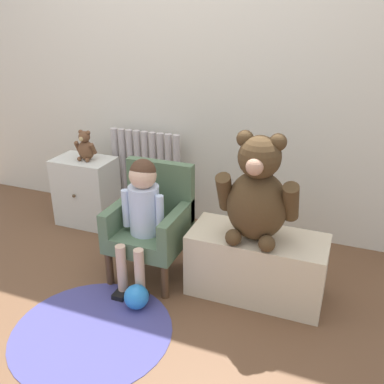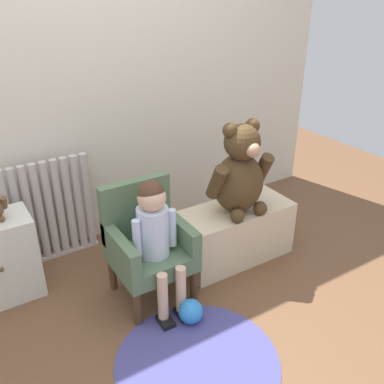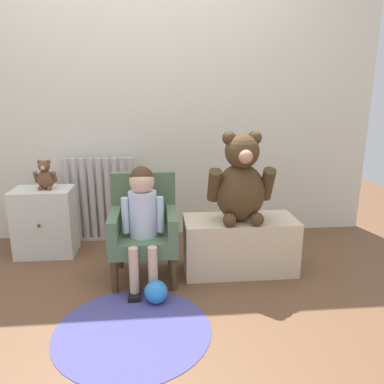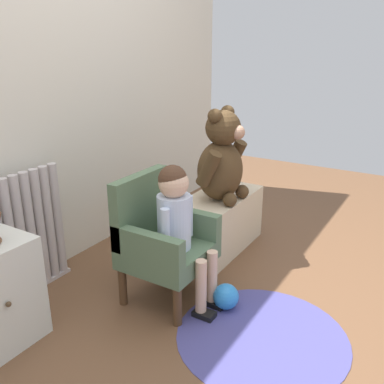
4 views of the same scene
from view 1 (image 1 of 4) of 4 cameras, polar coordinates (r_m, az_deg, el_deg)
name	(u,v)px [view 1 (image 1 of 4)]	position (r m, az deg, el deg)	size (l,w,h in m)	color
ground_plane	(111,310)	(2.40, -10.81, -15.25)	(6.00, 6.00, 0.00)	brown
back_wall	(192,53)	(2.95, 0.01, 17.99)	(3.80, 0.05, 2.40)	beige
radiator	(146,176)	(3.17, -6.14, 2.12)	(0.56, 0.05, 0.67)	#BDB3B2
small_dresser	(87,191)	(3.21, -13.88, 0.11)	(0.42, 0.30, 0.50)	silver
child_armchair	(152,221)	(2.50, -5.36, -3.93)	(0.41, 0.40, 0.66)	#50684B
child_figure	(142,205)	(2.35, -6.68, -1.80)	(0.25, 0.35, 0.74)	silver
low_bench	(256,265)	(2.40, 8.56, -9.58)	(0.73, 0.33, 0.37)	beige
large_teddy_bear	(257,194)	(2.17, 8.71, -0.30)	(0.42, 0.29, 0.57)	#49331D
small_teddy_bear	(86,147)	(3.07, -14.01, 5.84)	(0.16, 0.11, 0.21)	brown
floor_rug	(91,331)	(2.29, -13.25, -17.60)	(0.80, 0.80, 0.01)	#444281
toy_ball	(136,297)	(2.36, -7.42, -13.69)	(0.13, 0.13, 0.13)	#2A81D3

